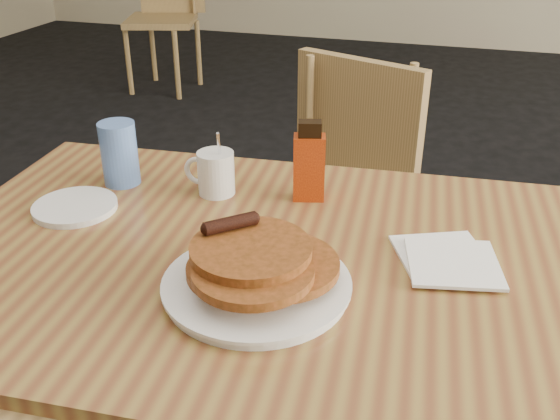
# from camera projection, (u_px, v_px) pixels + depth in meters

# --- Properties ---
(main_table) EXTENTS (1.28, 0.92, 0.75)m
(main_table) POSITION_uv_depth(u_px,v_px,m) (260.00, 273.00, 1.08)
(main_table) COLOR olive
(main_table) RESTS_ON floor
(chair_main_far) EXTENTS (0.52, 0.54, 0.89)m
(chair_main_far) POSITION_uv_depth(u_px,v_px,m) (348.00, 192.00, 1.78)
(chair_main_far) COLOR #A8864F
(chair_main_far) RESTS_ON floor
(chair_wall_extra) EXTENTS (0.56, 0.56, 0.99)m
(chair_wall_extra) POSITION_uv_depth(u_px,v_px,m) (166.00, 1.00, 4.28)
(chair_wall_extra) COLOR #A8864F
(chair_wall_extra) RESTS_ON floor
(pancake_plate) EXTENTS (0.29, 0.29, 0.10)m
(pancake_plate) POSITION_uv_depth(u_px,v_px,m) (257.00, 274.00, 0.95)
(pancake_plate) COLOR white
(pancake_plate) RESTS_ON main_table
(coffee_mug) EXTENTS (0.11, 0.07, 0.14)m
(coffee_mug) POSITION_uv_depth(u_px,v_px,m) (215.00, 172.00, 1.25)
(coffee_mug) COLOR white
(coffee_mug) RESTS_ON main_table
(syrup_bottle) EXTENTS (0.07, 0.05, 0.16)m
(syrup_bottle) POSITION_uv_depth(u_px,v_px,m) (309.00, 164.00, 1.21)
(syrup_bottle) COLOR maroon
(syrup_bottle) RESTS_ON main_table
(napkin_stack) EXTENTS (0.20, 0.21, 0.01)m
(napkin_stack) POSITION_uv_depth(u_px,v_px,m) (448.00, 259.00, 1.03)
(napkin_stack) COLOR white
(napkin_stack) RESTS_ON main_table
(blue_tumbler) EXTENTS (0.10, 0.10, 0.13)m
(blue_tumbler) POSITION_uv_depth(u_px,v_px,m) (119.00, 153.00, 1.28)
(blue_tumbler) COLOR #567CC9
(blue_tumbler) RESTS_ON main_table
(side_saucer) EXTENTS (0.17, 0.17, 0.01)m
(side_saucer) POSITION_uv_depth(u_px,v_px,m) (75.00, 207.00, 1.20)
(side_saucer) COLOR white
(side_saucer) RESTS_ON main_table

